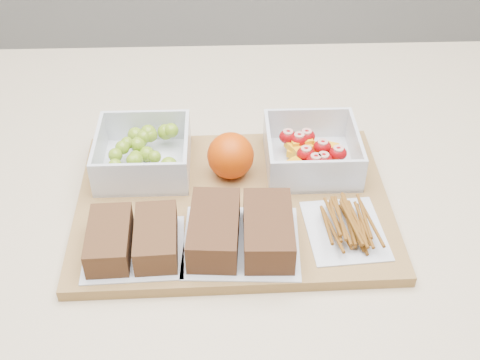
{
  "coord_description": "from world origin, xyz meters",
  "views": [
    {
      "loc": [
        -0.03,
        -0.63,
        1.46
      ],
      "look_at": [
        -0.01,
        0.01,
        0.93
      ],
      "focal_mm": 45.0,
      "sensor_mm": 36.0,
      "label": 1
    }
  ],
  "objects_px": {
    "cutting_board": "(233,204)",
    "pretzel_bag": "(346,224)",
    "fruit_container": "(311,153)",
    "sandwich_bag_left": "(133,239)",
    "grape_container": "(145,153)",
    "orange": "(231,156)",
    "sandwich_bag_center": "(241,231)"
  },
  "relations": [
    {
      "from": "cutting_board",
      "to": "pretzel_bag",
      "type": "relative_size",
      "value": 3.42
    },
    {
      "from": "fruit_container",
      "to": "pretzel_bag",
      "type": "distance_m",
      "value": 0.14
    },
    {
      "from": "sandwich_bag_left",
      "to": "grape_container",
      "type": "bearing_deg",
      "value": 89.68
    },
    {
      "from": "orange",
      "to": "fruit_container",
      "type": "bearing_deg",
      "value": 8.31
    },
    {
      "from": "sandwich_bag_center",
      "to": "grape_container",
      "type": "bearing_deg",
      "value": 129.61
    },
    {
      "from": "orange",
      "to": "sandwich_bag_center",
      "type": "xyz_separation_m",
      "value": [
        0.01,
        -0.14,
        -0.01
      ]
    },
    {
      "from": "grape_container",
      "to": "sandwich_bag_center",
      "type": "distance_m",
      "value": 0.21
    },
    {
      "from": "cutting_board",
      "to": "pretzel_bag",
      "type": "distance_m",
      "value": 0.16
    },
    {
      "from": "pretzel_bag",
      "to": "fruit_container",
      "type": "bearing_deg",
      "value": 101.24
    },
    {
      "from": "orange",
      "to": "sandwich_bag_left",
      "type": "relative_size",
      "value": 0.52
    },
    {
      "from": "sandwich_bag_center",
      "to": "cutting_board",
      "type": "bearing_deg",
      "value": 95.45
    },
    {
      "from": "pretzel_bag",
      "to": "cutting_board",
      "type": "bearing_deg",
      "value": 155.2
    },
    {
      "from": "fruit_container",
      "to": "sandwich_bag_left",
      "type": "height_order",
      "value": "fruit_container"
    },
    {
      "from": "sandwich_bag_left",
      "to": "sandwich_bag_center",
      "type": "bearing_deg",
      "value": 2.96
    },
    {
      "from": "pretzel_bag",
      "to": "sandwich_bag_left",
      "type": "bearing_deg",
      "value": -174.97
    },
    {
      "from": "orange",
      "to": "sandwich_bag_left",
      "type": "height_order",
      "value": "orange"
    },
    {
      "from": "cutting_board",
      "to": "orange",
      "type": "height_order",
      "value": "orange"
    },
    {
      "from": "cutting_board",
      "to": "fruit_container",
      "type": "xyz_separation_m",
      "value": [
        0.11,
        0.07,
        0.03
      ]
    },
    {
      "from": "grape_container",
      "to": "pretzel_bag",
      "type": "xyz_separation_m",
      "value": [
        0.26,
        -0.14,
        -0.01
      ]
    },
    {
      "from": "orange",
      "to": "sandwich_bag_center",
      "type": "bearing_deg",
      "value": -85.94
    },
    {
      "from": "orange",
      "to": "pretzel_bag",
      "type": "relative_size",
      "value": 0.53
    },
    {
      "from": "sandwich_bag_left",
      "to": "pretzel_bag",
      "type": "bearing_deg",
      "value": 5.03
    },
    {
      "from": "fruit_container",
      "to": "orange",
      "type": "bearing_deg",
      "value": -171.69
    },
    {
      "from": "cutting_board",
      "to": "sandwich_bag_left",
      "type": "relative_size",
      "value": 3.34
    },
    {
      "from": "fruit_container",
      "to": "grape_container",
      "type": "bearing_deg",
      "value": 178.74
    },
    {
      "from": "sandwich_bag_left",
      "to": "sandwich_bag_center",
      "type": "xyz_separation_m",
      "value": [
        0.13,
        0.01,
        0.0
      ]
    },
    {
      "from": "orange",
      "to": "pretzel_bag",
      "type": "xyz_separation_m",
      "value": [
        0.14,
        -0.12,
        -0.02
      ]
    },
    {
      "from": "grape_container",
      "to": "orange",
      "type": "distance_m",
      "value": 0.12
    },
    {
      "from": "sandwich_bag_left",
      "to": "sandwich_bag_center",
      "type": "height_order",
      "value": "sandwich_bag_center"
    },
    {
      "from": "fruit_container",
      "to": "sandwich_bag_center",
      "type": "relative_size",
      "value": 0.86
    },
    {
      "from": "fruit_container",
      "to": "sandwich_bag_left",
      "type": "relative_size",
      "value": 1.03
    },
    {
      "from": "cutting_board",
      "to": "fruit_container",
      "type": "relative_size",
      "value": 3.25
    }
  ]
}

